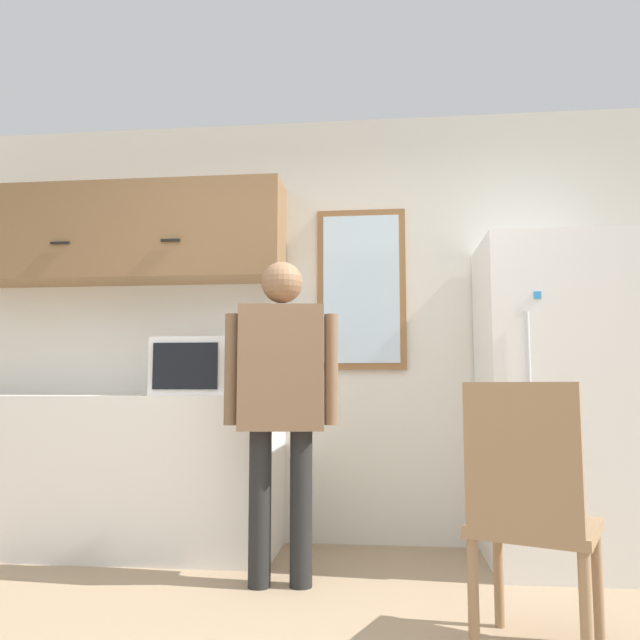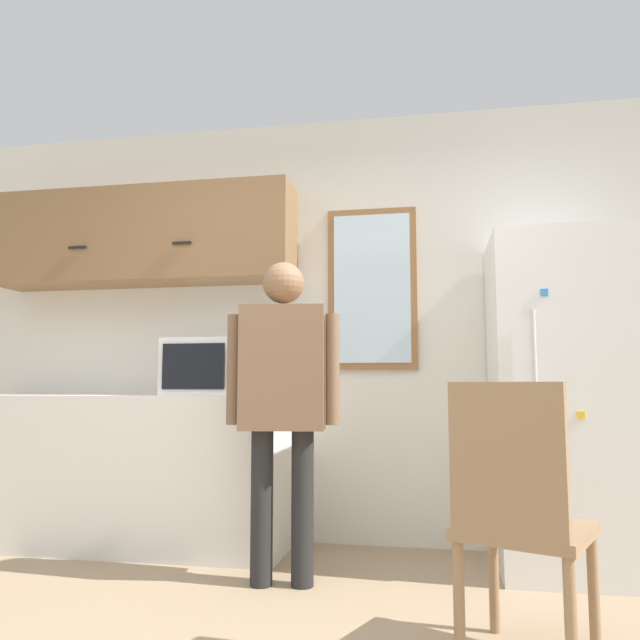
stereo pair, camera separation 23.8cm
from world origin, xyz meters
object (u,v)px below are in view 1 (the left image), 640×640
(microwave, at_px, (204,367))
(chair, at_px, (530,507))
(person, at_px, (281,386))
(refrigerator, at_px, (553,400))

(microwave, relative_size, chair, 0.53)
(person, xyz_separation_m, refrigerator, (1.43, 0.49, -0.08))
(chair, bearing_deg, refrigerator, -85.16)
(person, height_order, refrigerator, refrigerator)
(refrigerator, relative_size, chair, 1.81)
(chair, bearing_deg, person, -11.82)
(person, bearing_deg, microwave, 131.41)
(refrigerator, bearing_deg, microwave, -179.54)
(person, relative_size, refrigerator, 0.90)
(refrigerator, bearing_deg, chair, -108.52)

